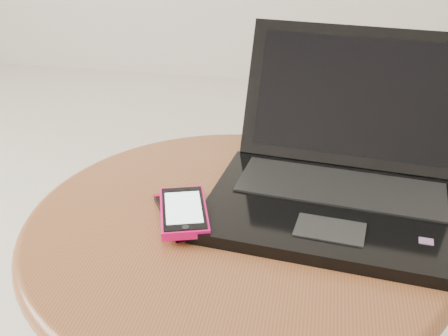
# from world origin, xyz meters

# --- Properties ---
(table) EXTENTS (0.58, 0.58, 0.46)m
(table) POSITION_xyz_m (0.10, 0.08, 0.36)
(table) COLOR #4C291A
(table) RESTS_ON ground
(laptop) EXTENTS (0.38, 0.36, 0.21)m
(laptop) POSITION_xyz_m (0.23, 0.16, 0.50)
(laptop) COLOR black
(laptop) RESTS_ON table
(phone_black) EXTENTS (0.11, 0.13, 0.01)m
(phone_black) POSITION_xyz_m (0.03, 0.08, 0.46)
(phone_black) COLOR black
(phone_black) RESTS_ON table
(phone_pink) EXTENTS (0.09, 0.13, 0.01)m
(phone_pink) POSITION_xyz_m (0.03, 0.06, 0.47)
(phone_pink) COLOR #F20A6A
(phone_pink) RESTS_ON phone_black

